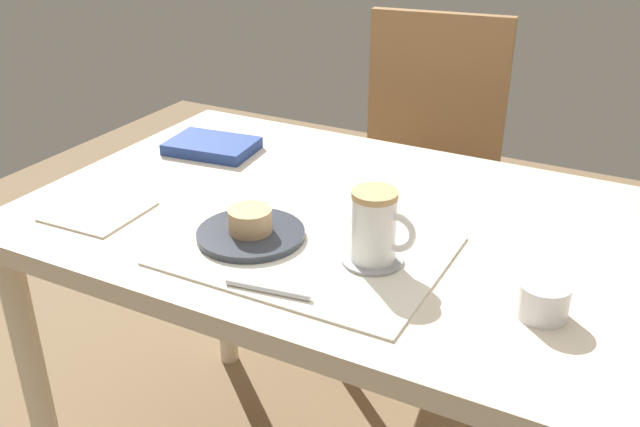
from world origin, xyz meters
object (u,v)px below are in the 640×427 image
pastry (250,220)px  sugar_bowl (543,300)px  dining_table (380,262)px  wooden_chair (423,171)px  coffee_mug (375,226)px  small_book (212,146)px  pastry_plate (251,234)px

pastry → sugar_bowl: size_ratio=1.02×
dining_table → wooden_chair: wooden_chair is taller
pastry → coffee_mug: size_ratio=0.63×
wooden_chair → sugar_bowl: size_ratio=12.98×
pastry → small_book: pastry is taller
pastry → coffee_mug: (0.21, 0.02, 0.03)m
wooden_chair → coffee_mug: (0.23, -0.86, 0.28)m
pastry_plate → wooden_chair: bearing=91.1°
dining_table → wooden_chair: size_ratio=1.38×
wooden_chair → sugar_bowl: bearing=110.9°
wooden_chair → small_book: (-0.27, -0.59, 0.22)m
coffee_mug → dining_table: bearing=108.5°
wooden_chair → coffee_mug: bearing=96.9°
dining_table → wooden_chair: (-0.18, 0.73, -0.13)m
pastry_plate → small_book: (-0.29, 0.29, 0.00)m
wooden_chair → coffee_mug: 0.94m
wooden_chair → pastry: 0.92m
sugar_bowl → pastry: bearing=-179.8°
coffee_mug → small_book: 0.57m
pastry_plate → coffee_mug: size_ratio=1.56×
pastry → wooden_chair: bearing=91.1°
small_book → pastry: bearing=-52.1°
wooden_chair → sugar_bowl: 1.04m
sugar_bowl → small_book: 0.81m
small_book → pastry_plate: bearing=-52.1°
wooden_chair → pastry_plate: (0.02, -0.89, 0.22)m
pastry_plate → small_book: bearing=134.3°
dining_table → small_book: bearing=163.0°
dining_table → coffee_mug: (0.04, -0.13, 0.14)m
wooden_chair → small_book: 0.69m
wooden_chair → sugar_bowl: wooden_chair is taller
dining_table → coffee_mug: size_ratio=11.11×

